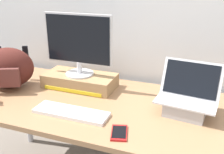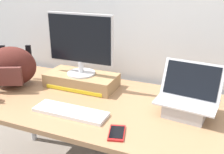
{
  "view_description": "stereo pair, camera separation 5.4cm",
  "coord_description": "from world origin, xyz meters",
  "px_view_note": "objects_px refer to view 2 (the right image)",
  "views": [
    {
      "loc": [
        0.51,
        -1.35,
        1.47
      ],
      "look_at": [
        0.0,
        0.0,
        0.91
      ],
      "focal_mm": 42.18,
      "sensor_mm": 36.0,
      "label": 1
    },
    {
      "loc": [
        0.56,
        -1.33,
        1.47
      ],
      "look_at": [
        0.0,
        0.0,
        0.91
      ],
      "focal_mm": 42.18,
      "sensor_mm": 36.0,
      "label": 2
    }
  ],
  "objects_px": {
    "external_keyboard": "(70,112)",
    "messenger_backpack": "(12,67)",
    "desktop_monitor": "(80,44)",
    "open_laptop": "(187,104)",
    "cell_phone": "(117,133)",
    "toner_box_yellow": "(82,80)"
  },
  "relations": [
    {
      "from": "external_keyboard",
      "to": "messenger_backpack",
      "type": "height_order",
      "value": "messenger_backpack"
    },
    {
      "from": "desktop_monitor",
      "to": "messenger_backpack",
      "type": "height_order",
      "value": "desktop_monitor"
    },
    {
      "from": "open_laptop",
      "to": "external_keyboard",
      "type": "xyz_separation_m",
      "value": [
        -0.61,
        -0.25,
        -0.05
      ]
    },
    {
      "from": "messenger_backpack",
      "to": "cell_phone",
      "type": "bearing_deg",
      "value": -42.28
    },
    {
      "from": "desktop_monitor",
      "to": "external_keyboard",
      "type": "xyz_separation_m",
      "value": [
        0.13,
        -0.37,
        -0.3
      ]
    },
    {
      "from": "cell_phone",
      "to": "messenger_backpack",
      "type": "bearing_deg",
      "value": 146.5
    },
    {
      "from": "open_laptop",
      "to": "cell_phone",
      "type": "height_order",
      "value": "open_laptop"
    },
    {
      "from": "toner_box_yellow",
      "to": "desktop_monitor",
      "type": "bearing_deg",
      "value": -89.68
    },
    {
      "from": "messenger_backpack",
      "to": "cell_phone",
      "type": "xyz_separation_m",
      "value": [
        0.91,
        -0.29,
        -0.13
      ]
    },
    {
      "from": "external_keyboard",
      "to": "messenger_backpack",
      "type": "relative_size",
      "value": 1.09
    },
    {
      "from": "open_laptop",
      "to": "toner_box_yellow",
      "type": "bearing_deg",
      "value": 176.73
    },
    {
      "from": "toner_box_yellow",
      "to": "external_keyboard",
      "type": "relative_size",
      "value": 1.14
    },
    {
      "from": "cell_phone",
      "to": "desktop_monitor",
      "type": "bearing_deg",
      "value": 118.81
    },
    {
      "from": "toner_box_yellow",
      "to": "messenger_backpack",
      "type": "distance_m",
      "value": 0.5
    },
    {
      "from": "toner_box_yellow",
      "to": "cell_phone",
      "type": "height_order",
      "value": "toner_box_yellow"
    },
    {
      "from": "toner_box_yellow",
      "to": "messenger_backpack",
      "type": "xyz_separation_m",
      "value": [
        -0.46,
        -0.17,
        0.09
      ]
    },
    {
      "from": "desktop_monitor",
      "to": "cell_phone",
      "type": "bearing_deg",
      "value": -45.79
    },
    {
      "from": "toner_box_yellow",
      "to": "messenger_backpack",
      "type": "relative_size",
      "value": 1.25
    },
    {
      "from": "external_keyboard",
      "to": "open_laptop",
      "type": "bearing_deg",
      "value": 21.93
    },
    {
      "from": "desktop_monitor",
      "to": "toner_box_yellow",
      "type": "bearing_deg",
      "value": 90.09
    },
    {
      "from": "messenger_backpack",
      "to": "desktop_monitor",
      "type": "bearing_deg",
      "value": -4.59
    },
    {
      "from": "open_laptop",
      "to": "cell_phone",
      "type": "distance_m",
      "value": 0.45
    }
  ]
}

